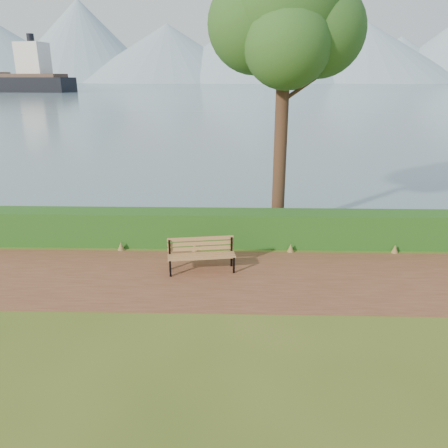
{
  "coord_description": "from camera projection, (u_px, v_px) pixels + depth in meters",
  "views": [
    {
      "loc": [
        0.04,
        -9.38,
        4.67
      ],
      "look_at": [
        -0.25,
        1.2,
        1.1
      ],
      "focal_mm": 35.0,
      "sensor_mm": 36.0,
      "label": 1
    }
  ],
  "objects": [
    {
      "name": "bench",
      "position": [
        201.0,
        252.0,
        10.98
      ],
      "size": [
        1.74,
        0.75,
        0.85
      ],
      "rotation": [
        0.0,
        0.0,
        0.16
      ],
      "color": "black",
      "rests_on": "ground"
    },
    {
      "name": "path",
      "position": [
        233.0,
        278.0,
        10.66
      ],
      "size": [
        40.0,
        3.4,
        0.01
      ],
      "primitive_type": "cube",
      "color": "brown",
      "rests_on": "ground"
    },
    {
      "name": "hedge",
      "position": [
        234.0,
        228.0,
        12.68
      ],
      "size": [
        32.0,
        0.85,
        1.0
      ],
      "primitive_type": "cube",
      "color": "#134514",
      "rests_on": "ground"
    },
    {
      "name": "water",
      "position": [
        237.0,
        85.0,
        256.63
      ],
      "size": [
        700.0,
        510.0,
        0.0
      ],
      "primitive_type": "cube",
      "color": "#45636F",
      "rests_on": "ground"
    },
    {
      "name": "ground",
      "position": [
        233.0,
        284.0,
        10.38
      ],
      "size": [
        140.0,
        140.0,
        0.0
      ],
      "primitive_type": "plane",
      "color": "#3F5217",
      "rests_on": "ground"
    },
    {
      "name": "mountains",
      "position": [
        227.0,
        50.0,
        386.34
      ],
      "size": [
        585.0,
        190.0,
        70.0
      ],
      "color": "#7A93A3",
      "rests_on": "ground"
    },
    {
      "name": "tree",
      "position": [
        285.0,
        16.0,
        11.98
      ],
      "size": [
        4.37,
        3.7,
        8.43
      ],
      "rotation": [
        0.0,
        0.0,
        -0.41
      ],
      "color": "#331F14",
      "rests_on": "ground"
    }
  ]
}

